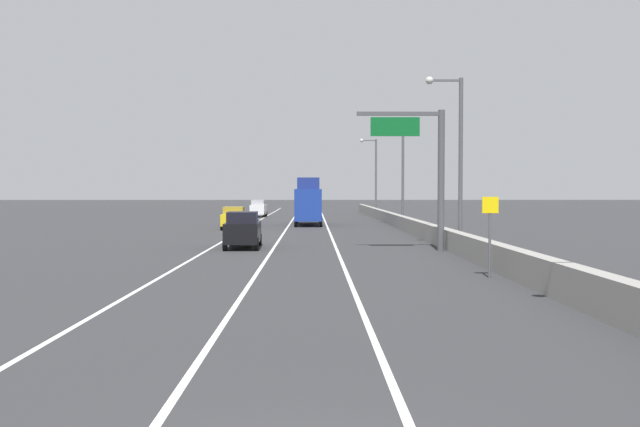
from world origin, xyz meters
TOP-DOWN VIEW (x-y plane):
  - ground_plane at (0.00, 64.00)m, footprint 320.00×320.00m
  - lane_stripe_left at (-5.50, 55.00)m, footprint 0.16×130.00m
  - lane_stripe_center at (-2.00, 55.00)m, footprint 0.16×130.00m
  - lane_stripe_right at (1.50, 55.00)m, footprint 0.16×130.00m
  - jersey_barrier_right at (7.62, 40.00)m, footprint 0.60×120.00m
  - overhead_sign_gantry at (6.28, 29.73)m, footprint 4.68×0.36m
  - speed_advisory_sign at (6.72, 18.28)m, footprint 0.60×0.11m
  - lamp_post_right_second at (8.33, 32.29)m, footprint 2.14×0.44m
  - lamp_post_right_third at (8.15, 56.25)m, footprint 2.14×0.44m
  - lamp_post_right_fourth at (7.88, 80.21)m, footprint 2.14×0.44m
  - car_yellow_0 at (-6.27, 50.35)m, footprint 1.92×4.06m
  - car_black_1 at (-3.72, 31.73)m, footprint 2.03×4.71m
  - car_white_2 at (-6.33, 77.13)m, footprint 1.87×4.20m
  - box_truck at (-0.20, 57.73)m, footprint 2.49×8.64m

SIDE VIEW (x-z plane):
  - ground_plane at x=0.00m, z-range 0.00..0.00m
  - lane_stripe_left at x=-5.50m, z-range 0.00..0.00m
  - lane_stripe_center at x=-2.00m, z-range 0.00..0.00m
  - lane_stripe_right at x=1.50m, z-range 0.00..0.00m
  - jersey_barrier_right at x=7.62m, z-range 0.00..1.10m
  - car_yellow_0 at x=-6.27m, z-range 0.00..1.88m
  - car_black_1 at x=-3.72m, z-range 0.00..2.05m
  - car_white_2 at x=-6.33m, z-range -0.01..2.06m
  - speed_advisory_sign at x=6.72m, z-range 0.26..3.26m
  - box_truck at x=-0.20m, z-range -0.18..4.25m
  - overhead_sign_gantry at x=6.28m, z-range 0.98..8.48m
  - lamp_post_right_second at x=8.33m, z-range 0.74..10.41m
  - lamp_post_right_third at x=8.15m, z-range 0.74..10.41m
  - lamp_post_right_fourth at x=7.88m, z-range 0.74..10.41m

